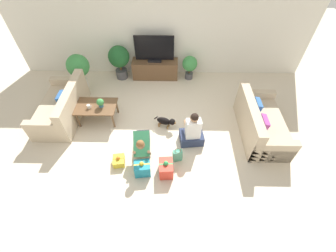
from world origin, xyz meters
TOP-DOWN VIEW (x-y plane):
  - ground_plane at (0.00, 0.00)m, footprint 16.00×16.00m
  - wall_back at (0.00, 2.63)m, footprint 8.40×0.06m
  - sofa_left at (-2.39, 0.58)m, footprint 0.92×1.76m
  - sofa_right at (2.38, 0.13)m, footprint 0.92×1.76m
  - coffee_table at (-1.49, 0.48)m, footprint 0.97×0.63m
  - tv_console at (-0.18, 2.34)m, footprint 1.34×0.44m
  - tv at (-0.18, 2.34)m, footprint 1.10×0.20m
  - potted_plant_corner_left at (-2.24, 1.82)m, footprint 0.61×0.61m
  - potted_plant_back_right at (0.84, 2.29)m, footprint 0.44×0.44m
  - potted_plant_back_left at (-1.20, 2.29)m, footprint 0.61×0.61m
  - person_kneeling at (-0.29, -0.52)m, footprint 0.37×0.82m
  - person_sitting at (0.79, -0.20)m, footprint 0.56×0.52m
  - dog at (0.19, 0.25)m, footprint 0.54×0.28m
  - gift_box_a at (-0.26, -1.04)m, footprint 0.35×0.30m
  - gift_box_b at (-0.78, -0.81)m, footprint 0.27×0.30m
  - gift_box_c at (0.23, -1.03)m, footprint 0.30×0.37m
  - gift_bag_a at (0.46, -0.70)m, footprint 0.21×0.15m
  - mug at (-1.63, 0.41)m, footprint 0.12×0.08m
  - tabletop_plant at (-1.35, 0.47)m, footprint 0.17×0.17m

SIDE VIEW (x-z plane):
  - ground_plane at x=0.00m, z-range 0.00..0.00m
  - gift_box_b at x=-0.78m, z-range -0.03..0.20m
  - gift_bag_a at x=0.46m, z-range -0.01..0.32m
  - gift_box_a at x=-0.26m, z-range -0.03..0.34m
  - gift_box_c at x=0.23m, z-range -0.03..0.36m
  - dog at x=0.19m, z-range 0.04..0.35m
  - tv_console at x=-0.18m, z-range 0.00..0.55m
  - sofa_left at x=-2.39m, z-range -0.13..0.71m
  - sofa_right at x=2.38m, z-range -0.13..0.71m
  - person_sitting at x=0.79m, z-range -0.14..0.79m
  - person_kneeling at x=-0.29m, z-range -0.06..0.72m
  - coffee_table at x=-1.49m, z-range 0.18..0.63m
  - potted_plant_back_right at x=0.84m, z-range 0.10..0.82m
  - mug at x=-1.63m, z-range 0.46..0.55m
  - tabletop_plant at x=-1.35m, z-range 0.47..0.69m
  - potted_plant_back_left at x=-1.20m, z-range 0.13..1.14m
  - potted_plant_corner_left at x=-2.24m, z-range 0.16..1.17m
  - tv at x=-0.18m, z-range 0.51..1.28m
  - wall_back at x=0.00m, z-range 0.00..2.60m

